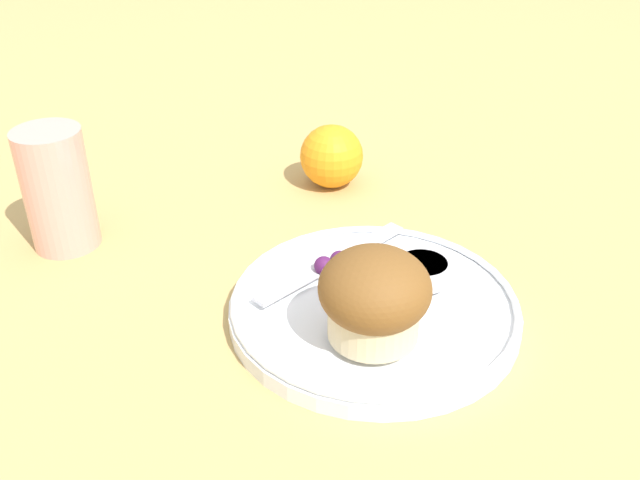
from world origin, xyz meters
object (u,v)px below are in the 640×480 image
at_px(orange_fruit, 332,156).
at_px(juice_glass, 57,189).
at_px(muffin, 374,296).
at_px(butter_knife, 331,262).

xyz_separation_m(orange_fruit, juice_glass, (-0.29, 0.04, 0.02)).
xyz_separation_m(muffin, butter_knife, (0.03, 0.10, -0.03)).
height_order(muffin, orange_fruit, muffin).
distance_m(orange_fruit, juice_glass, 0.29).
relative_size(muffin, butter_knife, 0.49).
bearing_deg(juice_glass, muffin, -62.89).
distance_m(muffin, orange_fruit, 0.29).
xyz_separation_m(butter_knife, juice_glass, (-0.18, 0.20, 0.04)).
bearing_deg(butter_knife, muffin, -116.90).
xyz_separation_m(muffin, juice_glass, (-0.15, 0.29, 0.00)).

